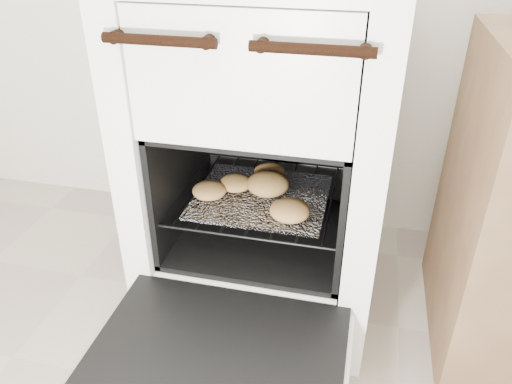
{
  "coord_description": "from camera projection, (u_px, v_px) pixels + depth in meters",
  "views": [
    {
      "loc": [
        0.18,
        -0.06,
        1.05
      ],
      "look_at": [
        -0.08,
        1.01,
        0.41
      ],
      "focal_mm": 35.0,
      "sensor_mm": 36.0,
      "label": 1
    }
  ],
  "objects": [
    {
      "name": "baked_rolls",
      "position": [
        259.0,
        188.0,
        1.33
      ],
      "size": [
        0.36,
        0.31,
        0.06
      ],
      "color": "#B78349",
      "rests_on": "foil_sheet"
    },
    {
      "name": "stove",
      "position": [
        269.0,
        149.0,
        1.37
      ],
      "size": [
        0.62,
        0.69,
        0.95
      ],
      "color": "white",
      "rests_on": "ground"
    },
    {
      "name": "oven_rack",
      "position": [
        263.0,
        195.0,
        1.36
      ],
      "size": [
        0.45,
        0.43,
        0.01
      ],
      "color": "black",
      "rests_on": "stove"
    },
    {
      "name": "foil_sheet",
      "position": [
        261.0,
        197.0,
        1.34
      ],
      "size": [
        0.35,
        0.31,
        0.01
      ],
      "primitive_type": "cube",
      "color": "white",
      "rests_on": "oven_rack"
    },
    {
      "name": "oven_door",
      "position": [
        216.0,
        361.0,
        1.06
      ],
      "size": [
        0.56,
        0.43,
        0.04
      ],
      "color": "black",
      "rests_on": "stove"
    }
  ]
}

